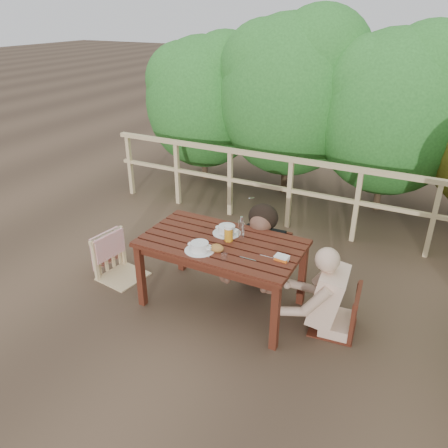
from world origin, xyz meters
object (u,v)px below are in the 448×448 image
at_px(woman, 269,218).
at_px(tumbler, 224,257).
at_px(chair_right, 337,290).
at_px(bread_roll, 217,248).
at_px(chair_far, 267,239).
at_px(diner_right, 344,267).
at_px(soup_far, 227,230).
at_px(table, 222,274).
at_px(beer_glass, 229,234).
at_px(chair_left, 119,241).
at_px(bottle, 241,228).
at_px(butter_tub, 282,258).
at_px(soup_near, 200,247).

bearing_deg(woman, tumbler, 86.51).
xyz_separation_m(chair_right, bread_roll, (-1.08, -0.32, 0.33)).
bearing_deg(chair_right, chair_far, -127.09).
bearing_deg(woman, bread_roll, 78.35).
xyz_separation_m(bread_roll, tumbler, (0.13, -0.11, -0.00)).
distance_m(diner_right, tumbler, 1.07).
xyz_separation_m(diner_right, soup_far, (-1.19, 0.04, 0.07)).
height_order(table, chair_right, chair_right).
xyz_separation_m(table, beer_glass, (0.05, 0.04, 0.45)).
bearing_deg(chair_far, soup_far, -115.25).
bearing_deg(table, chair_far, 74.74).
height_order(chair_left, chair_right, chair_left).
height_order(chair_far, bottle, bottle).
relative_size(soup_far, bread_roll, 2.16).
relative_size(chair_left, diner_right, 0.67).
relative_size(bottle, tumbler, 3.59).
bearing_deg(diner_right, butter_tub, 105.82).
relative_size(table, bread_roll, 11.85).
bearing_deg(chair_far, chair_left, -153.33).
distance_m(chair_left, butter_tub, 1.89).
distance_m(chair_right, bread_roll, 1.18).
relative_size(soup_near, soup_far, 1.00).
bearing_deg(bottle, chair_right, -0.13).
bearing_deg(beer_glass, tumbler, -69.86).
bearing_deg(soup_near, diner_right, 17.13).
xyz_separation_m(soup_far, tumbler, (0.21, -0.46, -0.01)).
bearing_deg(tumbler, soup_far, 114.19).
bearing_deg(bread_roll, woman, 80.68).
height_order(woman, bottle, woman).
relative_size(beer_glass, bottle, 0.69).
bearing_deg(butter_tub, bread_roll, -164.33).
distance_m(bread_roll, butter_tub, 0.61).
bearing_deg(woman, soup_far, 65.49).
height_order(table, chair_far, chair_far).
bearing_deg(butter_tub, diner_right, 25.73).
distance_m(chair_far, bottle, 0.69).
bearing_deg(beer_glass, woman, 78.52).
relative_size(chair_far, soup_far, 3.25).
xyz_separation_m(chair_right, diner_right, (0.03, 0.00, 0.26)).
bearing_deg(chair_left, beer_glass, -76.72).
bearing_deg(chair_right, soup_near, -77.82).
distance_m(woman, soup_far, 0.61).
bearing_deg(chair_far, diner_right, -33.28).
relative_size(chair_far, butter_tub, 7.31).
bearing_deg(butter_tub, chair_far, 124.36).
relative_size(woman, soup_near, 5.05).
height_order(table, diner_right, diner_right).
relative_size(chair_far, soup_near, 3.26).
height_order(table, chair_left, chair_left).
bearing_deg(beer_glass, butter_tub, -10.01).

